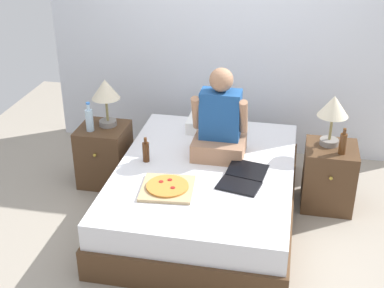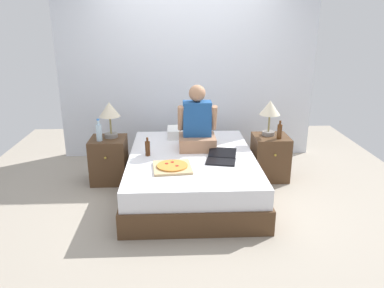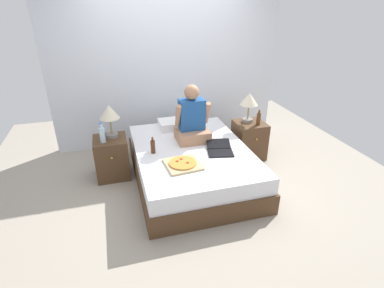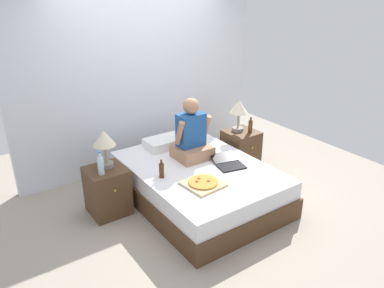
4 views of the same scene
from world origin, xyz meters
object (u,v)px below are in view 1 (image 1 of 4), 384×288
at_px(person_seated, 220,124).
at_px(water_bottle, 89,119).
at_px(bed, 205,192).
at_px(nightstand_right, 329,176).
at_px(beer_bottle, 343,143).
at_px(beer_bottle_on_bed, 146,152).
at_px(pizza_box, 167,188).
at_px(nightstand_left, 104,154).
at_px(laptop, 242,180).
at_px(lamp_on_right_nightstand, 333,110).
at_px(lamp_on_left_nightstand, 106,92).

bearing_deg(person_seated, water_bottle, 178.21).
xyz_separation_m(bed, nightstand_right, (1.04, 0.38, 0.05)).
xyz_separation_m(beer_bottle, person_seated, (-1.03, -0.03, 0.09)).
bearing_deg(beer_bottle_on_bed, pizza_box, -55.31).
distance_m(nightstand_left, beer_bottle, 2.18).
relative_size(bed, beer_bottle, 8.89).
bearing_deg(water_bottle, nightstand_left, 48.35).
distance_m(person_seated, laptop, 0.57).
relative_size(bed, nightstand_right, 3.58).
relative_size(bed, laptop, 4.34).
height_order(bed, lamp_on_right_nightstand, lamp_on_right_nightstand).
bearing_deg(person_seated, pizza_box, -114.53).
xyz_separation_m(nightstand_right, beer_bottle, (0.07, -0.10, 0.38)).
distance_m(bed, water_bottle, 1.24).
xyz_separation_m(lamp_on_right_nightstand, beer_bottle, (0.10, -0.15, -0.23)).
relative_size(lamp_on_right_nightstand, laptop, 0.95).
bearing_deg(pizza_box, beer_bottle, 27.43).
bearing_deg(lamp_on_right_nightstand, beer_bottle, -56.31).
bearing_deg(person_seated, lamp_on_right_nightstand, 10.82).
xyz_separation_m(lamp_on_left_nightstand, person_seated, (1.07, -0.18, -0.14)).
height_order(nightstand_right, beer_bottle, beer_bottle).
bearing_deg(person_seated, nightstand_left, 173.48).
xyz_separation_m(lamp_on_right_nightstand, pizza_box, (-1.23, -0.84, -0.41)).
relative_size(beer_bottle, laptop, 0.49).
bearing_deg(pizza_box, nightstand_right, 32.09).
xyz_separation_m(bed, water_bottle, (-1.12, 0.29, 0.45)).
distance_m(lamp_on_right_nightstand, beer_bottle_on_bed, 1.61).
xyz_separation_m(nightstand_left, lamp_on_right_nightstand, (2.04, 0.05, 0.61)).
bearing_deg(beer_bottle_on_bed, person_seated, 22.86).
bearing_deg(bed, pizza_box, -118.98).
height_order(person_seated, laptop, person_seated).
height_order(laptop, pizza_box, laptop).
bearing_deg(nightstand_left, water_bottle, -131.65).
distance_m(nightstand_right, laptop, 0.93).
bearing_deg(bed, lamp_on_right_nightstand, 23.37).
height_order(lamp_on_left_nightstand, laptop, lamp_on_left_nightstand).
distance_m(water_bottle, laptop, 1.53).
height_order(lamp_on_left_nightstand, beer_bottle, lamp_on_left_nightstand).
height_order(lamp_on_left_nightstand, nightstand_right, lamp_on_left_nightstand).
relative_size(beer_bottle, beer_bottle_on_bed, 1.05).
xyz_separation_m(water_bottle, pizza_box, (0.89, -0.70, -0.19)).
bearing_deg(water_bottle, nightstand_right, 2.39).
bearing_deg(beer_bottle_on_bed, nightstand_right, 13.65).
distance_m(lamp_on_left_nightstand, lamp_on_right_nightstand, 2.00).
distance_m(lamp_on_left_nightstand, beer_bottle_on_bed, 0.73).
xyz_separation_m(nightstand_left, beer_bottle, (2.14, -0.10, 0.38)).
distance_m(bed, lamp_on_right_nightstand, 1.28).
distance_m(nightstand_right, pizza_box, 1.50).
xyz_separation_m(bed, pizza_box, (-0.22, -0.41, 0.26)).
distance_m(bed, beer_bottle, 1.22).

